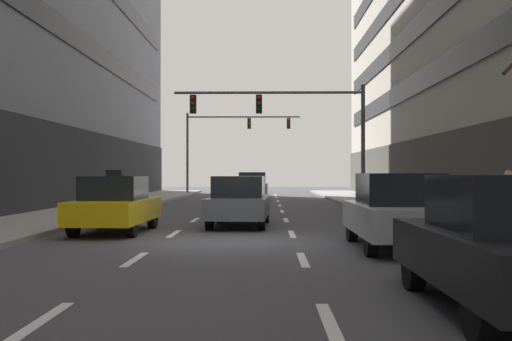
{
  "coord_description": "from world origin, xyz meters",
  "views": [
    {
      "loc": [
        0.92,
        -14.83,
        1.68
      ],
      "look_at": [
        0.47,
        12.67,
        1.8
      ],
      "focal_mm": 42.77,
      "sensor_mm": 36.0,
      "label": 1
    }
  ],
  "objects_px": {
    "car_driving_2": "(252,186)",
    "car_parked_1": "(398,212)",
    "car_parked_0": "(509,245)",
    "traffic_signal_0": "(293,118)",
    "taxi_driving_0": "(115,205)",
    "traffic_signal_1": "(227,134)",
    "pedestrian_0": "(508,198)",
    "car_driving_1": "(239,202)"
  },
  "relations": [
    {
      "from": "car_driving_2",
      "to": "traffic_signal_1",
      "type": "xyz_separation_m",
      "value": [
        -2.19,
        8.17,
        3.9
      ]
    },
    {
      "from": "car_parked_1",
      "to": "pedestrian_0",
      "type": "bearing_deg",
      "value": 22.62
    },
    {
      "from": "traffic_signal_0",
      "to": "pedestrian_0",
      "type": "bearing_deg",
      "value": -69.86
    },
    {
      "from": "traffic_signal_0",
      "to": "traffic_signal_1",
      "type": "height_order",
      "value": "traffic_signal_1"
    },
    {
      "from": "car_driving_1",
      "to": "traffic_signal_0",
      "type": "bearing_deg",
      "value": 76.07
    },
    {
      "from": "taxi_driving_0",
      "to": "traffic_signal_1",
      "type": "distance_m",
      "value": 31.23
    },
    {
      "from": "car_parked_0",
      "to": "traffic_signal_0",
      "type": "relative_size",
      "value": 0.51
    },
    {
      "from": "car_driving_1",
      "to": "taxi_driving_0",
      "type": "bearing_deg",
      "value": -148.42
    },
    {
      "from": "taxi_driving_0",
      "to": "car_parked_1",
      "type": "xyz_separation_m",
      "value": [
        7.18,
        -3.5,
        0.04
      ]
    },
    {
      "from": "traffic_signal_0",
      "to": "pedestrian_0",
      "type": "relative_size",
      "value": 5.34
    },
    {
      "from": "car_parked_1",
      "to": "traffic_signal_0",
      "type": "relative_size",
      "value": 0.52
    },
    {
      "from": "car_driving_1",
      "to": "traffic_signal_1",
      "type": "height_order",
      "value": "traffic_signal_1"
    },
    {
      "from": "car_driving_2",
      "to": "pedestrian_0",
      "type": "distance_m",
      "value": 25.96
    },
    {
      "from": "traffic_signal_1",
      "to": "car_driving_2",
      "type": "bearing_deg",
      "value": -75.0
    },
    {
      "from": "car_parked_0",
      "to": "pedestrian_0",
      "type": "height_order",
      "value": "pedestrian_0"
    },
    {
      "from": "traffic_signal_1",
      "to": "car_parked_0",
      "type": "bearing_deg",
      "value": -81.58
    },
    {
      "from": "car_driving_1",
      "to": "traffic_signal_0",
      "type": "distance_m",
      "value": 9.22
    },
    {
      "from": "traffic_signal_1",
      "to": "car_driving_1",
      "type": "bearing_deg",
      "value": -85.55
    },
    {
      "from": "taxi_driving_0",
      "to": "car_parked_0",
      "type": "height_order",
      "value": "taxi_driving_0"
    },
    {
      "from": "taxi_driving_0",
      "to": "car_driving_1",
      "type": "distance_m",
      "value": 4.0
    },
    {
      "from": "taxi_driving_0",
      "to": "car_driving_1",
      "type": "height_order",
      "value": "taxi_driving_0"
    },
    {
      "from": "traffic_signal_1",
      "to": "car_parked_1",
      "type": "bearing_deg",
      "value": -80.09
    },
    {
      "from": "pedestrian_0",
      "to": "traffic_signal_1",
      "type": "bearing_deg",
      "value": 105.1
    },
    {
      "from": "traffic_signal_1",
      "to": "pedestrian_0",
      "type": "xyz_separation_m",
      "value": [
        8.96,
        -33.23,
        -3.68
      ]
    },
    {
      "from": "car_driving_1",
      "to": "car_driving_2",
      "type": "xyz_separation_m",
      "value": [
        -0.06,
        20.69,
        0.08
      ]
    },
    {
      "from": "taxi_driving_0",
      "to": "traffic_signal_0",
      "type": "bearing_deg",
      "value": 62.28
    },
    {
      "from": "car_driving_2",
      "to": "car_parked_1",
      "type": "relative_size",
      "value": 1.04
    },
    {
      "from": "car_driving_2",
      "to": "traffic_signal_0",
      "type": "height_order",
      "value": "traffic_signal_0"
    },
    {
      "from": "traffic_signal_1",
      "to": "taxi_driving_0",
      "type": "bearing_deg",
      "value": -92.15
    },
    {
      "from": "car_parked_0",
      "to": "traffic_signal_1",
      "type": "height_order",
      "value": "traffic_signal_1"
    },
    {
      "from": "traffic_signal_0",
      "to": "car_parked_0",
      "type": "bearing_deg",
      "value": -85.14
    },
    {
      "from": "traffic_signal_0",
      "to": "pedestrian_0",
      "type": "distance_m",
      "value": 13.87
    },
    {
      "from": "car_driving_1",
      "to": "car_parked_1",
      "type": "xyz_separation_m",
      "value": [
        3.78,
        -5.6,
        0.04
      ]
    },
    {
      "from": "car_driving_1",
      "to": "traffic_signal_1",
      "type": "bearing_deg",
      "value": 94.45
    },
    {
      "from": "car_driving_2",
      "to": "traffic_signal_1",
      "type": "relative_size",
      "value": 0.52
    },
    {
      "from": "car_parked_0",
      "to": "traffic_signal_1",
      "type": "xyz_separation_m",
      "value": [
        -6.02,
        40.67,
        3.94
      ]
    },
    {
      "from": "taxi_driving_0",
      "to": "car_parked_0",
      "type": "distance_m",
      "value": 12.09
    },
    {
      "from": "car_driving_1",
      "to": "pedestrian_0",
      "type": "xyz_separation_m",
      "value": [
        6.72,
        -4.37,
        0.29
      ]
    },
    {
      "from": "taxi_driving_0",
      "to": "traffic_signal_0",
      "type": "distance_m",
      "value": 12.24
    },
    {
      "from": "taxi_driving_0",
      "to": "traffic_signal_1",
      "type": "xyz_separation_m",
      "value": [
        1.16,
        30.95,
        3.97
      ]
    },
    {
      "from": "car_parked_0",
      "to": "traffic_signal_1",
      "type": "bearing_deg",
      "value": 98.42
    },
    {
      "from": "car_driving_2",
      "to": "traffic_signal_0",
      "type": "distance_m",
      "value": 12.98
    }
  ]
}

